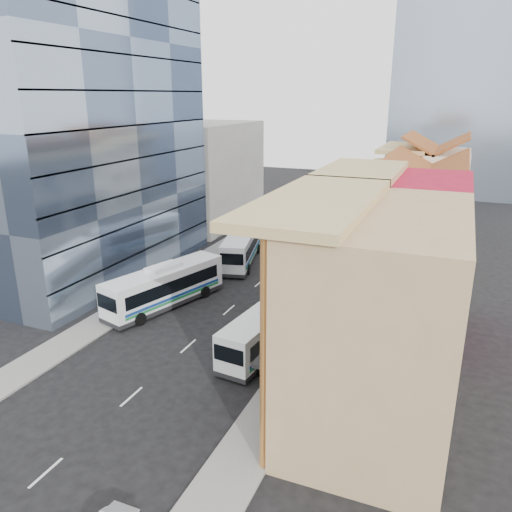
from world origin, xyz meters
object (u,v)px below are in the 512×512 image
at_px(office_tower, 84,124).
at_px(bus_left_near, 165,286).
at_px(shophouse_tan, 381,319).
at_px(bus_right, 267,327).
at_px(bus_left_far, 242,246).

height_order(office_tower, bus_left_near, office_tower).
bearing_deg(office_tower, bus_left_near, -24.68).
xyz_separation_m(shophouse_tan, bus_right, (-8.50, 4.94, -4.29)).
xyz_separation_m(bus_left_near, bus_right, (11.00, -3.78, -0.19)).
relative_size(shophouse_tan, office_tower, 0.47).
height_order(shophouse_tan, bus_right, shophouse_tan).
height_order(shophouse_tan, office_tower, office_tower).
relative_size(shophouse_tan, bus_left_far, 1.20).
distance_m(office_tower, bus_left_far, 20.11).
distance_m(bus_left_near, bus_left_far, 13.65).
height_order(bus_left_near, bus_left_far, bus_left_near).
relative_size(bus_left_near, bus_right, 1.11).
height_order(shophouse_tan, bus_left_near, shophouse_tan).
bearing_deg(bus_left_far, shophouse_tan, -64.86).
xyz_separation_m(shophouse_tan, office_tower, (-31.00, 14.00, 9.00)).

